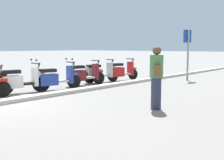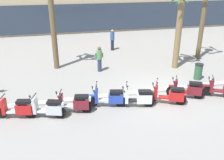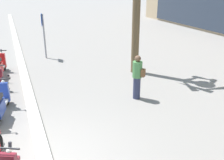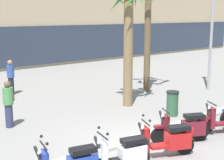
{
  "view_description": "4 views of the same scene",
  "coord_description": "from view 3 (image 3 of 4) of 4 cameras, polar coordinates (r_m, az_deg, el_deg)",
  "views": [
    {
      "loc": [
        3.82,
        7.74,
        1.58
      ],
      "look_at": [
        -0.84,
        3.8,
        0.89
      ],
      "focal_mm": 46.23,
      "sensor_mm": 36.0,
      "label": 1
    },
    {
      "loc": [
        -5.17,
        -10.34,
        5.58
      ],
      "look_at": [
        -2.56,
        0.22,
        0.93
      ],
      "focal_mm": 39.07,
      "sensor_mm": 36.0,
      "label": 2
    },
    {
      "loc": [
        5.06,
        -0.1,
        4.01
      ],
      "look_at": [
        -1.65,
        2.62,
        1.19
      ],
      "focal_mm": 40.97,
      "sensor_mm": 36.0,
      "label": 3
    },
    {
      "loc": [
        -6.57,
        -6.62,
        3.77
      ],
      "look_at": [
        1.51,
        3.22,
        1.25
      ],
      "focal_mm": 52.81,
      "sensor_mm": 36.0,
      "label": 4
    }
  ],
  "objects": [
    {
      "name": "pedestrian_by_palm_tree",
      "position": [
        9.09,
        5.68,
        0.85
      ],
      "size": [
        0.44,
        0.41,
        1.61
      ],
      "color": "#2D3351",
      "rests_on": "ground"
    },
    {
      "name": "scooter_blue_last_in_row",
      "position": [
        8.74,
        -23.8,
        -4.75
      ],
      "size": [
        1.78,
        0.71,
        1.17
      ],
      "color": "black",
      "rests_on": "ground"
    },
    {
      "name": "crossing_sign",
      "position": [
        14.38,
        -15.07,
        10.54
      ],
      "size": [
        0.6,
        0.16,
        2.4
      ],
      "color": "#939399",
      "rests_on": "ground"
    }
  ]
}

